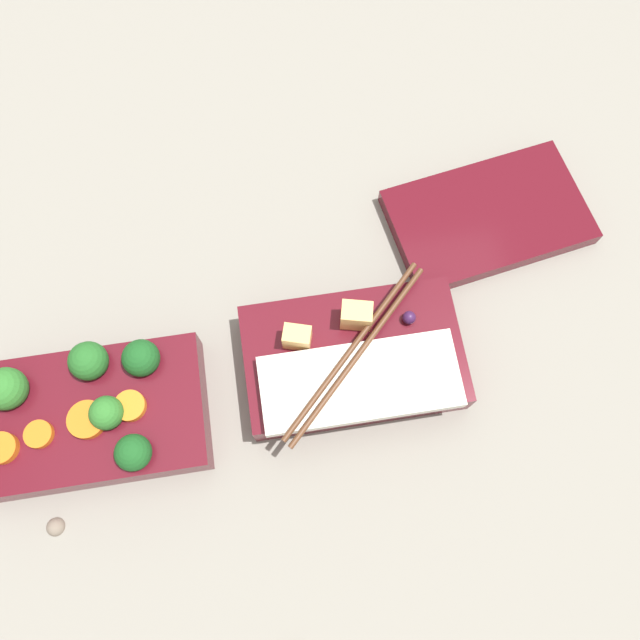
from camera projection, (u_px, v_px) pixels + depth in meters
name	position (u px, v px, depth m)	size (l,w,h in m)	color
ground_plane	(219.00, 383.00, 0.59)	(3.00, 3.00, 0.00)	gray
bento_tray_vegetable	(93.00, 413.00, 0.56)	(0.20, 0.12, 0.07)	#510F19
bento_tray_rice	(354.00, 364.00, 0.57)	(0.20, 0.15, 0.06)	#510F19
bento_lid	(488.00, 217.00, 0.64)	(0.20, 0.12, 0.02)	#510F19
pebble_1	(54.00, 527.00, 0.55)	(0.02, 0.02, 0.02)	#7A6B5B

